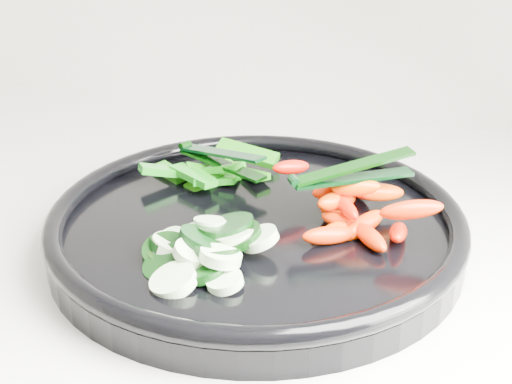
# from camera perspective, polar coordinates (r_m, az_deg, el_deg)

# --- Properties ---
(veggie_tray) EXTENTS (0.44, 0.44, 0.04)m
(veggie_tray) POSITION_cam_1_polar(r_m,az_deg,el_deg) (0.64, -0.00, -2.78)
(veggie_tray) COLOR black
(veggie_tray) RESTS_ON counter
(cucumber_pile) EXTENTS (0.12, 0.13, 0.04)m
(cucumber_pile) POSITION_cam_1_polar(r_m,az_deg,el_deg) (0.59, -4.61, -4.34)
(cucumber_pile) COLOR black
(cucumber_pile) RESTS_ON veggie_tray
(carrot_pile) EXTENTS (0.16, 0.14, 0.05)m
(carrot_pile) POSITION_cam_1_polar(r_m,az_deg,el_deg) (0.64, 7.83, -1.11)
(carrot_pile) COLOR #E94F00
(carrot_pile) RESTS_ON veggie_tray
(pepper_pile) EXTENTS (0.13, 0.10, 0.04)m
(pepper_pile) POSITION_cam_1_polar(r_m,az_deg,el_deg) (0.72, -3.49, 1.66)
(pepper_pile) COLOR #14700A
(pepper_pile) RESTS_ON veggie_tray
(tong_carrot) EXTENTS (0.10, 0.07, 0.02)m
(tong_carrot) POSITION_cam_1_polar(r_m,az_deg,el_deg) (0.62, 7.51, 1.52)
(tong_carrot) COLOR black
(tong_carrot) RESTS_ON carrot_pile
(tong_pepper) EXTENTS (0.11, 0.07, 0.02)m
(tong_pepper) POSITION_cam_1_polar(r_m,az_deg,el_deg) (0.71, -2.98, 2.77)
(tong_pepper) COLOR black
(tong_pepper) RESTS_ON pepper_pile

